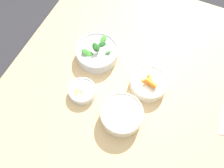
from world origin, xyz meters
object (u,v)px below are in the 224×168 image
Objects in this scene: bowl_greens at (97,52)px; bowl_beans_hotdog at (121,115)px; bowl_carrots at (149,83)px; bowl_cookies at (82,91)px.

bowl_greens reaches higher than bowl_beans_hotdog.
bowl_beans_hotdog is at bearing -15.92° from bowl_carrots.
bowl_beans_hotdog is 1.45× the size of bowl_cookies.
bowl_greens is 0.20m from bowl_cookies.
bowl_greens reaches higher than bowl_carrots.
bowl_beans_hotdog is (0.18, -0.05, 0.00)m from bowl_carrots.
bowl_beans_hotdog reaches higher than bowl_cookies.
bowl_cookies is at bearing 7.09° from bowl_greens.
bowl_cookies is (0.20, 0.02, -0.01)m from bowl_greens.
bowl_cookies is at bearing -59.36° from bowl_carrots.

